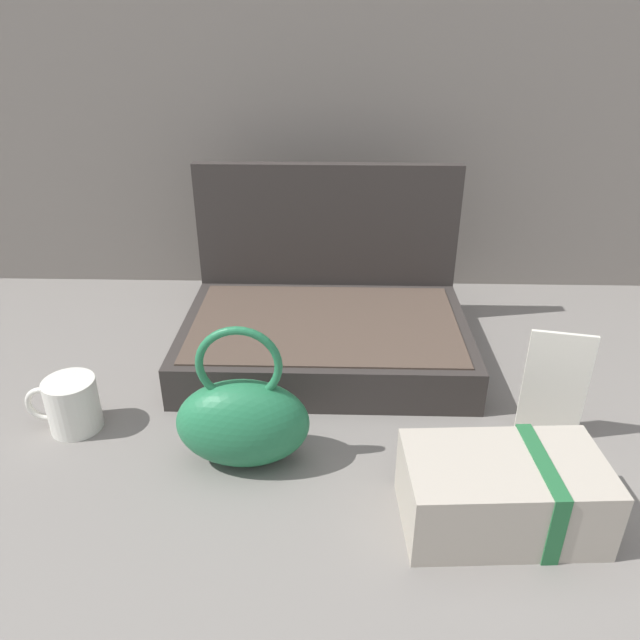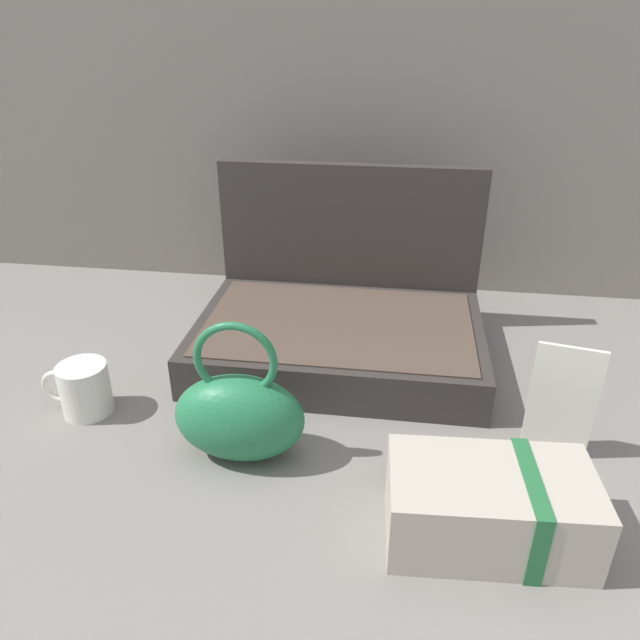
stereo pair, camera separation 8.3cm
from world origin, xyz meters
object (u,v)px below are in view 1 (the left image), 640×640
object	(u,v)px
open_suitcase	(325,318)
teal_pouch_handbag	(243,420)
coffee_mug	(71,404)
cream_toiletry_bag	(504,492)
info_card_left	(554,386)

from	to	relation	value
open_suitcase	teal_pouch_handbag	world-z (taller)	open_suitcase
teal_pouch_handbag	coffee_mug	world-z (taller)	teal_pouch_handbag
open_suitcase	cream_toiletry_bag	size ratio (longest dim) A/B	2.06
open_suitcase	cream_toiletry_bag	distance (m)	0.48
teal_pouch_handbag	info_card_left	size ratio (longest dim) A/B	1.24
cream_toiletry_bag	coffee_mug	size ratio (longest dim) A/B	2.21
open_suitcase	teal_pouch_handbag	size ratio (longest dim) A/B	2.35
coffee_mug	info_card_left	distance (m)	0.72
info_card_left	teal_pouch_handbag	bearing A→B (deg)	-159.68
open_suitcase	info_card_left	size ratio (longest dim) A/B	2.91
open_suitcase	cream_toiletry_bag	world-z (taller)	open_suitcase
teal_pouch_handbag	info_card_left	world-z (taller)	teal_pouch_handbag
teal_pouch_handbag	coffee_mug	size ratio (longest dim) A/B	1.94
open_suitcase	info_card_left	xyz separation A→B (m)	(0.34, -0.25, 0.02)
teal_pouch_handbag	coffee_mug	distance (m)	0.28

